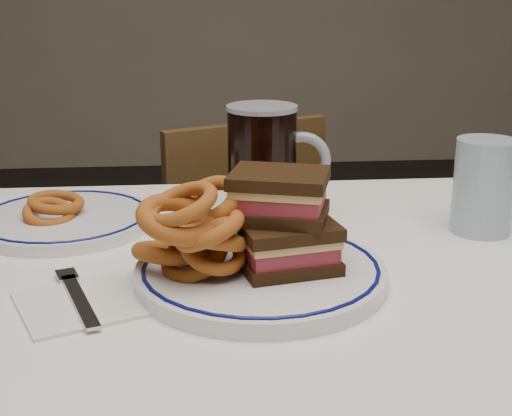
{
  "coord_description": "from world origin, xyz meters",
  "views": [
    {
      "loc": [
        -0.1,
        -0.77,
        1.09
      ],
      "look_at": [
        -0.03,
        0.05,
        0.83
      ],
      "focal_mm": 50.0,
      "sensor_mm": 36.0,
      "label": 1
    }
  ],
  "objects": [
    {
      "name": "dining_table",
      "position": [
        0.0,
        0.0,
        0.64
      ],
      "size": [
        1.27,
        0.87,
        0.75
      ],
      "color": "white",
      "rests_on": "floor"
    },
    {
      "name": "chair_far",
      "position": [
        -0.04,
        0.77,
        0.44
      ],
      "size": [
        0.49,
        0.49,
        0.81
      ],
      "color": "#412A15",
      "rests_on": "floor"
    },
    {
      "name": "main_plate",
      "position": [
        -0.03,
        0.0,
        0.76
      ],
      "size": [
        0.3,
        0.3,
        0.02
      ],
      "color": "silver",
      "rests_on": "dining_table"
    },
    {
      "name": "reuben_sandwich",
      "position": [
        -0.0,
        -0.0,
        0.83
      ],
      "size": [
        0.14,
        0.12,
        0.11
      ],
      "color": "black",
      "rests_on": "main_plate"
    },
    {
      "name": "onion_rings_main",
      "position": [
        -0.1,
        -0.01,
        0.82
      ],
      "size": [
        0.14,
        0.15,
        0.13
      ],
      "color": "brown",
      "rests_on": "main_plate"
    },
    {
      "name": "ketchup_ramekin",
      "position": [
        -0.06,
        0.1,
        0.79
      ],
      "size": [
        0.06,
        0.06,
        0.04
      ],
      "color": "silver",
      "rests_on": "main_plate"
    },
    {
      "name": "beer_mug",
      "position": [
        -0.0,
        0.23,
        0.84
      ],
      "size": [
        0.15,
        0.1,
        0.17
      ],
      "color": "black",
      "rests_on": "dining_table"
    },
    {
      "name": "water_glass",
      "position": [
        0.3,
        0.15,
        0.82
      ],
      "size": [
        0.08,
        0.08,
        0.13
      ],
      "primitive_type": "cylinder",
      "color": "#90A9BA",
      "rests_on": "dining_table"
    },
    {
      "name": "far_plate",
      "position": [
        -0.29,
        0.22,
        0.76
      ],
      "size": [
        0.25,
        0.25,
        0.02
      ],
      "color": "silver",
      "rests_on": "dining_table"
    },
    {
      "name": "onion_rings_far",
      "position": [
        -0.31,
        0.22,
        0.78
      ],
      "size": [
        0.09,
        0.1,
        0.05
      ],
      "color": "brown",
      "rests_on": "far_plate"
    },
    {
      "name": "napkin_fork",
      "position": [
        -0.23,
        -0.04,
        0.75
      ],
      "size": [
        0.17,
        0.18,
        0.01
      ],
      "color": "silver",
      "rests_on": "dining_table"
    }
  ]
}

